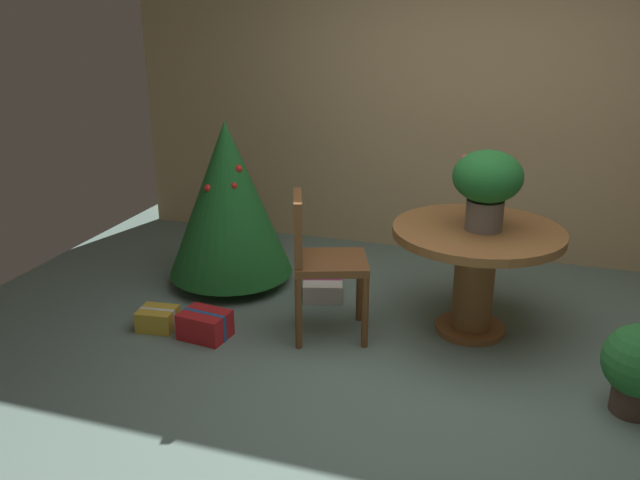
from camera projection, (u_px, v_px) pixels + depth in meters
The scene contains 10 objects.
ground_plane at pixel (422, 381), 3.73m from camera, with size 6.60×6.60×0.00m, color slate.
back_wall_panel at pixel (476, 100), 5.26m from camera, with size 6.00×0.10×2.60m, color tan.
round_dining_table at pixel (476, 258), 4.14m from camera, with size 1.07×1.07×0.72m.
flower_vase at pixel (487, 182), 3.94m from camera, with size 0.42×0.42×0.50m.
wooden_chair_left at pixel (319, 257), 4.10m from camera, with size 0.57×0.54×0.94m.
holiday_tree at pixel (228, 199), 4.83m from camera, with size 0.93×0.93×1.25m.
gift_box_red at pixel (205, 325), 4.20m from camera, with size 0.33×0.26×0.18m.
gift_box_gold at pixel (158, 319), 4.32m from camera, with size 0.26×0.23×0.14m.
gift_box_cream at pixel (323, 288), 4.79m from camera, with size 0.36×0.37×0.14m.
potted_plant at pixel (639, 366), 3.37m from camera, with size 0.38×0.38×0.50m.
Camera 1 is at (0.44, -3.26, 2.03)m, focal length 36.70 mm.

